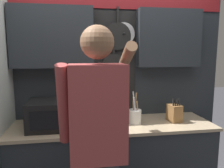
# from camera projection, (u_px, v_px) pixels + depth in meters

# --- Properties ---
(base_cabinet_counter) EXTENTS (2.02, 0.60, 0.91)m
(base_cabinet_counter) POSITION_uv_depth(u_px,v_px,m) (113.00, 166.00, 2.28)
(base_cabinet_counter) COLOR #23282D
(base_cabinet_counter) RESTS_ON ground_plane
(back_wall_unit) EXTENTS (2.59, 0.20, 2.37)m
(back_wall_unit) POSITION_uv_depth(u_px,v_px,m) (109.00, 69.00, 2.40)
(back_wall_unit) COLOR #23282D
(back_wall_unit) RESTS_ON ground_plane
(microwave) EXTENTS (0.47, 0.38, 0.27)m
(microwave) POSITION_uv_depth(u_px,v_px,m) (54.00, 114.00, 2.08)
(microwave) COLOR black
(microwave) RESTS_ON base_cabinet_counter
(knife_block) EXTENTS (0.13, 0.16, 0.25)m
(knife_block) POSITION_uv_depth(u_px,v_px,m) (174.00, 113.00, 2.28)
(knife_block) COLOR brown
(knife_block) RESTS_ON base_cabinet_counter
(utensil_crock) EXTENTS (0.13, 0.13, 0.33)m
(utensil_crock) POSITION_uv_depth(u_px,v_px,m) (135.00, 115.00, 2.21)
(utensil_crock) COLOR white
(utensil_crock) RESTS_ON base_cabinet_counter
(person) EXTENTS (0.54, 0.65, 1.80)m
(person) POSITION_uv_depth(u_px,v_px,m) (98.00, 131.00, 1.51)
(person) COLOR #383842
(person) RESTS_ON ground_plane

